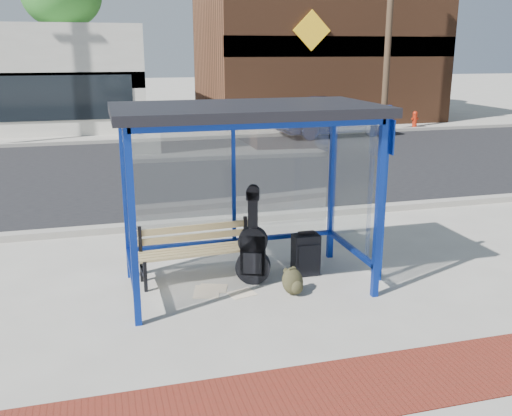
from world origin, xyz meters
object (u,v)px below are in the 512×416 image
object	(u,v)px
fire_hydrant	(415,119)
parked_car	(335,117)
backpack	(293,282)
guitar_bag	(253,250)
bench	(196,248)
suitcase	(306,255)

from	to	relation	value
fire_hydrant	parked_car	bearing A→B (deg)	-162.15
backpack	parked_car	bearing A→B (deg)	49.77
guitar_bag	fire_hydrant	distance (m)	17.38
parked_car	bench	bearing A→B (deg)	144.86
bench	suitcase	size ratio (longest dim) A/B	2.64
guitar_bag	fire_hydrant	bearing A→B (deg)	73.45
backpack	parked_car	world-z (taller)	parked_car
suitcase	fire_hydrant	xyz separation A→B (m)	(9.77, 13.69, 0.07)
backpack	fire_hydrant	xyz separation A→B (m)	(10.16, 14.29, 0.20)
fire_hydrant	backpack	bearing A→B (deg)	-125.41
bench	guitar_bag	world-z (taller)	guitar_bag
parked_car	suitcase	bearing A→B (deg)	150.89
parked_car	fire_hydrant	size ratio (longest dim) A/B	6.34
suitcase	backpack	size ratio (longest dim) A/B	1.81
suitcase	parked_car	xyz separation A→B (m)	(5.68, 12.38, 0.41)
guitar_bag	parked_car	world-z (taller)	parked_car
bench	fire_hydrant	distance (m)	17.52
guitar_bag	fire_hydrant	world-z (taller)	guitar_bag
fire_hydrant	guitar_bag	bearing A→B (deg)	-127.45
guitar_bag	suitcase	distance (m)	0.82
bench	parked_car	world-z (taller)	parked_car
bench	parked_car	distance (m)	14.07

